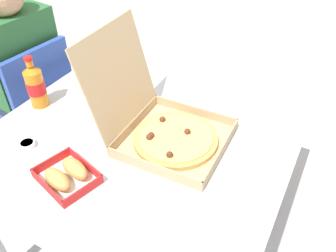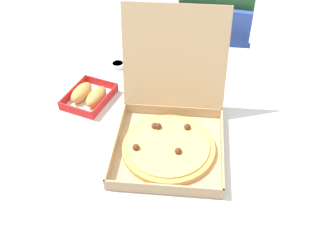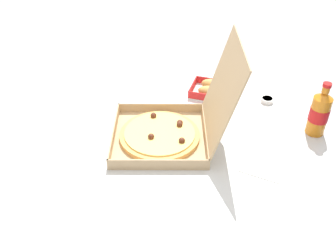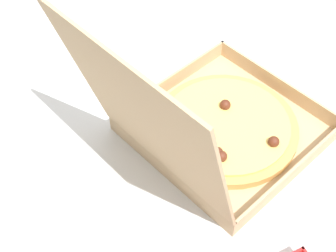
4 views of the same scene
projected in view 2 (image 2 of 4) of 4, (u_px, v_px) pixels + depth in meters
name	position (u px, v px, depth m)	size (l,w,h in m)	color
ground_plane	(181.00, 227.00, 1.79)	(10.00, 10.00, 0.00)	#B2B2B7
dining_table	(186.00, 138.00, 1.35)	(1.20, 1.10, 0.70)	silver
chair	(212.00, 59.00, 2.01)	(0.44, 0.44, 0.83)	#2D4CAD
diner_person	(217.00, 20.00, 1.91)	(0.38, 0.43, 1.15)	#333847
pizza_box_open	(170.00, 131.00, 1.21)	(0.37, 0.47, 0.39)	tan
bread_side_box	(89.00, 96.00, 1.38)	(0.20, 0.22, 0.06)	white
cola_bottle	(172.00, 33.00, 1.59)	(0.07, 0.07, 0.22)	orange
paper_menu	(206.00, 83.00, 1.48)	(0.21, 0.15, 0.00)	white
dipping_sauce_cup	(118.00, 65.00, 1.56)	(0.06, 0.06, 0.02)	white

